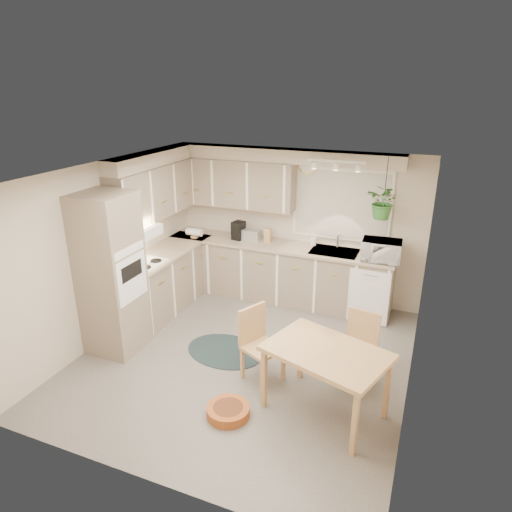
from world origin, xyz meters
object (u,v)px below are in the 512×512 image
object	(u,v)px
microwave	(382,248)
dining_table	(325,381)
braided_rug	(225,351)
chair_back	(356,351)
pet_bed	(228,411)
chair_left	(263,346)

from	to	relation	value
microwave	dining_table	bearing A→B (deg)	-98.30
braided_rug	chair_back	bearing A→B (deg)	-0.91
pet_bed	chair_left	bearing A→B (deg)	81.78
microwave	chair_back	bearing A→B (deg)	-92.96
chair_back	braided_rug	size ratio (longest dim) A/B	0.82
dining_table	pet_bed	distance (m)	1.08
chair_left	pet_bed	bearing A→B (deg)	17.67
dining_table	pet_bed	xyz separation A→B (m)	(-0.92, -0.45, -0.33)
dining_table	pet_bed	world-z (taller)	dining_table
braided_rug	microwave	distance (m)	2.62
chair_back	pet_bed	size ratio (longest dim) A/B	1.88
chair_back	microwave	distance (m)	1.82
microwave	pet_bed	bearing A→B (deg)	-115.42
braided_rug	chair_left	bearing A→B (deg)	-28.30
chair_left	pet_bed	world-z (taller)	chair_left
chair_left	chair_back	size ratio (longest dim) A/B	1.03
chair_left	chair_back	distance (m)	1.08
chair_left	microwave	bearing A→B (deg)	179.13
chair_back	microwave	world-z (taller)	microwave
chair_back	chair_left	bearing A→B (deg)	28.05
dining_table	microwave	xyz separation A→B (m)	(0.20, 2.31, 0.74)
chair_back	microwave	size ratio (longest dim) A/B	1.60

